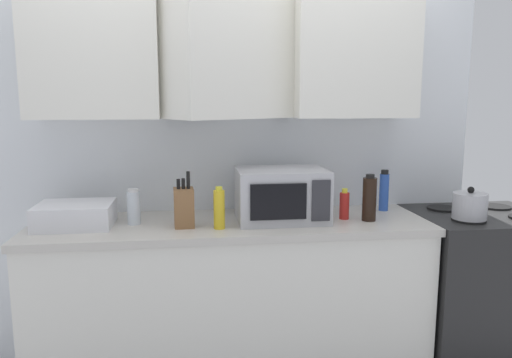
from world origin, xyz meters
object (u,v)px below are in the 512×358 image
bottle_clear_tall (134,207)px  bottle_red_sauce (344,205)px  microwave (281,195)px  bottle_yellow_mustard (219,209)px  kettle (470,206)px  bottle_soy_dark (369,199)px  stove_range (477,288)px  dish_rack (75,215)px  knife_block (184,207)px  bottle_blue_cleaner (384,191)px

bottle_clear_tall → bottle_red_sauce: bearing=-1.8°
microwave → bottle_yellow_mustard: 0.37m
kettle → microwave: bearing=171.3°
kettle → bottle_soy_dark: size_ratio=0.70×
microwave → bottle_yellow_mustard: microwave is taller
microwave → bottle_clear_tall: microwave is taller
stove_range → microwave: 1.32m
dish_rack → bottle_yellow_mustard: bearing=-11.0°
knife_block → bottle_soy_dark: bearing=-0.2°
microwave → bottle_yellow_mustard: size_ratio=2.21×
stove_range → knife_block: (-1.70, -0.06, 0.55)m
kettle → bottle_blue_cleaner: bottle_blue_cleaner is taller
bottle_red_sauce → bottle_yellow_mustard: 0.70m
stove_range → bottle_clear_tall: (-1.96, 0.03, 0.54)m
bottle_red_sauce → knife_block: bearing=-176.7°
kettle → bottle_clear_tall: 1.80m
microwave → knife_block: size_ratio=1.66×
kettle → bottle_clear_tall: size_ratio=0.95×
stove_range → dish_rack: 2.32m
dish_rack → bottle_clear_tall: bottle_clear_tall is taller
dish_rack → bottle_soy_dark: bearing=-3.1°
kettle → knife_block: 1.53m
dish_rack → bottle_clear_tall: size_ratio=2.01×
dish_rack → bottle_red_sauce: size_ratio=2.24×
bottle_clear_tall → bottle_yellow_mustard: size_ratio=0.87×
knife_block → bottle_yellow_mustard: knife_block is taller
microwave → bottle_blue_cleaner: size_ratio=1.98×
bottle_red_sauce → bottle_clear_tall: bearing=178.2°
stove_range → bottle_blue_cleaner: size_ratio=3.77×
stove_range → kettle: size_ratio=5.10×
bottle_blue_cleaner → bottle_yellow_mustard: (-0.99, -0.29, -0.01)m
knife_block → dish_rack: bearing=171.9°
bottle_clear_tall → bottle_yellow_mustard: (0.44, -0.15, 0.01)m
bottle_blue_cleaner → bottle_clear_tall: (-1.43, -0.14, -0.03)m
knife_block → stove_range: bearing=2.0°
stove_range → kettle: (-0.17, -0.14, 0.53)m
knife_block → microwave: bearing=8.1°
bottle_red_sauce → bottle_yellow_mustard: size_ratio=0.78×
bottle_blue_cleaner → bottle_clear_tall: bottle_blue_cleaner is taller
stove_range → bottle_yellow_mustard: (-1.52, -0.12, 0.55)m
bottle_clear_tall → bottle_red_sauce: (1.13, -0.03, -0.01)m
kettle → microwave: 1.02m
bottle_yellow_mustard → bottle_red_sauce: bearing=9.3°
bottle_soy_dark → bottle_yellow_mustard: size_ratio=1.17×
bottle_soy_dark → bottle_clear_tall: 1.26m
microwave → bottle_clear_tall: size_ratio=2.54×
dish_rack → bottle_blue_cleaner: bottle_blue_cleaner is taller
knife_block → bottle_soy_dark: size_ratio=1.14×
dish_rack → bottle_clear_tall: 0.30m
dish_rack → knife_block: 0.57m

